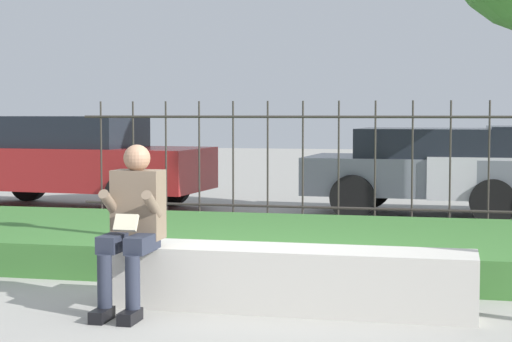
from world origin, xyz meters
TOP-DOWN VIEW (x-y plane):
  - ground_plane at (0.00, 0.00)m, footprint 60.00×60.00m
  - stone_bench at (0.38, 0.00)m, footprint 2.87×0.54m
  - person_seated_reader at (-0.78, -0.31)m, footprint 0.42×0.73m
  - grass_berm at (0.00, 2.15)m, footprint 8.38×2.90m
  - iron_fence at (-0.00, 4.21)m, footprint 6.38×0.03m
  - car_parked_center at (1.54, 6.47)m, footprint 4.28×2.02m
  - car_parked_left at (-4.36, 6.25)m, footprint 4.47×2.10m

SIDE VIEW (x-z plane):
  - ground_plane at x=0.00m, z-range 0.00..0.00m
  - grass_berm at x=0.00m, z-range 0.00..0.32m
  - stone_bench at x=0.38m, z-range -0.03..0.46m
  - person_seated_reader at x=-0.78m, z-range 0.07..1.35m
  - car_parked_center at x=1.54m, z-range 0.06..1.36m
  - car_parked_left at x=-4.36m, z-range 0.04..1.53m
  - iron_fence at x=0.00m, z-range 0.03..1.72m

